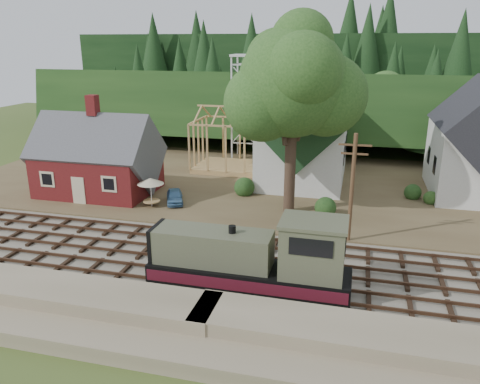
% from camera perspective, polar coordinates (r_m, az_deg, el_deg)
% --- Properties ---
extents(ground, '(140.00, 140.00, 0.00)m').
position_cam_1_polar(ground, '(30.67, -0.65, -8.86)').
color(ground, '#384C1E').
rests_on(ground, ground).
extents(embankment, '(64.00, 5.00, 1.60)m').
position_cam_1_polar(embankment, '(23.72, -6.19, -17.79)').
color(embankment, '#7F7259').
rests_on(embankment, ground).
extents(railroad_bed, '(64.00, 11.00, 0.16)m').
position_cam_1_polar(railroad_bed, '(30.63, -0.65, -8.73)').
color(railroad_bed, '#726B5B').
rests_on(railroad_bed, ground).
extents(village_flat, '(64.00, 26.00, 0.30)m').
position_cam_1_polar(village_flat, '(47.04, 4.98, 0.93)').
color(village_flat, brown).
rests_on(village_flat, ground).
extents(hillside, '(70.00, 28.96, 12.74)m').
position_cam_1_polar(hillside, '(70.20, 8.23, 6.33)').
color(hillside, '#1E3F19').
rests_on(hillside, ground).
extents(ridge, '(80.00, 20.00, 12.00)m').
position_cam_1_polar(ridge, '(85.88, 9.43, 8.36)').
color(ridge, black).
rests_on(ridge, ground).
extents(depot, '(10.80, 7.41, 9.00)m').
position_cam_1_polar(depot, '(45.25, -16.93, 3.55)').
color(depot, '#581417').
rests_on(depot, village_flat).
extents(church, '(8.40, 15.17, 13.00)m').
position_cam_1_polar(church, '(47.22, 7.89, 7.17)').
color(church, silver).
rests_on(church, village_flat).
extents(timber_frame, '(8.20, 6.20, 6.99)m').
position_cam_1_polar(timber_frame, '(51.29, -0.84, 6.01)').
color(timber_frame, tan).
rests_on(timber_frame, village_flat).
extents(lattice_tower, '(3.20, 3.20, 12.12)m').
position_cam_1_polar(lattice_tower, '(56.14, 0.76, 14.01)').
color(lattice_tower, silver).
rests_on(lattice_tower, village_flat).
extents(big_tree, '(10.90, 8.40, 14.70)m').
position_cam_1_polar(big_tree, '(37.05, 6.72, 12.20)').
color(big_tree, '#38281E').
rests_on(big_tree, village_flat).
extents(telegraph_pole_near, '(2.20, 0.28, 8.00)m').
position_cam_1_polar(telegraph_pole_near, '(33.07, 13.50, 0.58)').
color(telegraph_pole_near, '#4C331E').
rests_on(telegraph_pole_near, ground).
extents(locomotive, '(11.35, 2.84, 4.56)m').
position_cam_1_polar(locomotive, '(26.72, 1.95, -8.25)').
color(locomotive, black).
rests_on(locomotive, railroad_bed).
extents(car_blue, '(2.62, 3.68, 1.16)m').
position_cam_1_polar(car_blue, '(41.31, -7.98, -0.53)').
color(car_blue, '#5487B4').
rests_on(car_blue, village_flat).
extents(car_green, '(3.50, 1.49, 1.12)m').
position_cam_1_polar(car_green, '(47.89, -17.02, 1.39)').
color(car_green, '#82A471').
rests_on(car_green, village_flat).
extents(patio_set, '(2.25, 2.25, 2.51)m').
position_cam_1_polar(patio_set, '(40.33, -10.85, 1.17)').
color(patio_set, silver).
rests_on(patio_set, village_flat).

